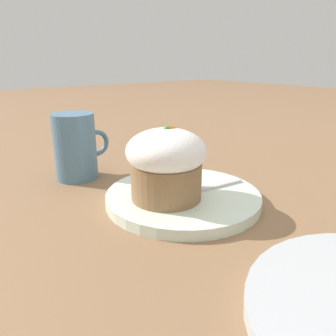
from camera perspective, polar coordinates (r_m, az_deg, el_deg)
The scene contains 5 objects.
ground_plane at distance 0.47m, azimuth 2.59°, elevation -5.90°, with size 4.00×4.00×0.00m, color #846042.
dessert_plate at distance 0.46m, azimuth 2.60°, elevation -5.08°, with size 0.22×0.22×0.01m.
carrot_cake at distance 0.42m, azimuth 0.00°, elevation 0.76°, with size 0.10×0.10×0.10m.
spoon at distance 0.46m, azimuth 4.06°, elevation -4.08°, with size 0.13×0.03×0.01m.
coffee_cup at distance 0.56m, azimuth -15.76°, elevation 3.64°, with size 0.10×0.07×0.11m.
Camera 1 is at (-0.28, -0.32, 0.19)m, focal length 35.00 mm.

